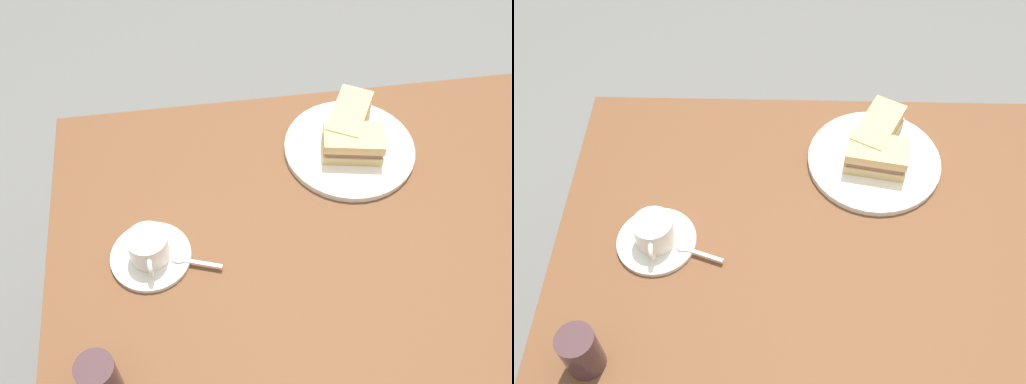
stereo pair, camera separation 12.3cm
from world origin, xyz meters
The scene contains 8 objects.
dining_table centered at (0.00, 0.00, 0.64)m, with size 1.27×0.88×0.71m.
sandwich_plate centered at (0.00, -0.25, 0.72)m, with size 0.28×0.28×0.01m, color beige.
sandwich_front centered at (0.00, -0.24, 0.76)m, with size 0.14×0.10×0.06m.
sandwich_back centered at (-0.01, -0.31, 0.76)m, with size 0.13×0.16×0.06m.
coffee_saucer centered at (0.44, -0.04, 0.72)m, with size 0.15×0.15×0.01m, color silver.
coffee_cup centered at (0.44, -0.04, 0.76)m, with size 0.08×0.10×0.06m.
spoon centered at (0.37, -0.02, 0.73)m, with size 0.10×0.04×0.01m.
drinking_glass centered at (0.52, 0.20, 0.76)m, with size 0.06×0.06×0.10m, color #40292A.
Camera 2 is at (0.20, 0.60, 1.72)m, focal length 43.21 mm.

